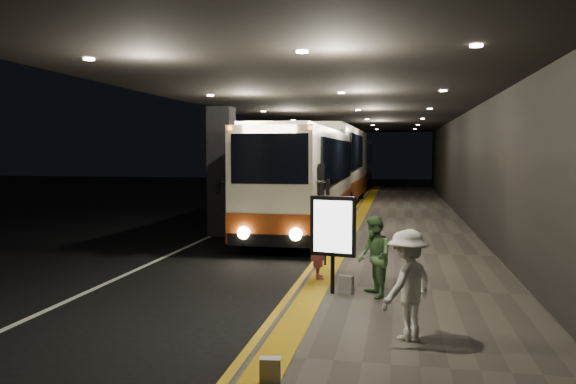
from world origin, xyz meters
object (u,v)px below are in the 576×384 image
(coach_main, at_px, (305,183))
(passenger_waiting_white, at_px, (407,284))
(passenger_waiting_green, at_px, (374,257))
(bag_polka, at_px, (346,285))
(coach_third, at_px, (354,164))
(info_sign, at_px, (333,228))
(coach_second, at_px, (333,169))
(stanchion_post, at_px, (325,243))
(bag_plain, at_px, (270,371))
(passenger_boarding, at_px, (319,244))

(coach_main, relative_size, passenger_waiting_white, 7.22)
(coach_main, distance_m, passenger_waiting_green, 10.03)
(bag_polka, bearing_deg, passenger_waiting_green, -11.85)
(coach_third, bearing_deg, info_sign, -87.19)
(coach_second, bearing_deg, info_sign, -82.73)
(passenger_waiting_white, distance_m, stanchion_post, 5.33)
(coach_second, relative_size, coach_third, 1.06)
(coach_main, relative_size, passenger_waiting_green, 7.57)
(passenger_waiting_green, relative_size, info_sign, 0.81)
(coach_main, bearing_deg, coach_third, 90.98)
(coach_second, height_order, stanchion_post, coach_second)
(bag_polka, bearing_deg, coach_main, 104.10)
(coach_second, relative_size, bag_polka, 36.47)
(bag_plain, bearing_deg, coach_third, 93.09)
(coach_third, relative_size, bag_polka, 34.39)
(coach_third, distance_m, info_sign, 36.10)
(passenger_waiting_white, distance_m, bag_plain, 2.61)
(bag_plain, distance_m, info_sign, 4.48)
(coach_third, bearing_deg, bag_polka, -86.78)
(coach_main, bearing_deg, bag_polka, -75.56)
(passenger_waiting_white, height_order, stanchion_post, passenger_waiting_white)
(coach_second, xyz_separation_m, passenger_boarding, (1.78, -18.05, -1.04))
(coach_main, relative_size, info_sign, 6.15)
(passenger_waiting_green, xyz_separation_m, bag_plain, (-1.03, -4.24, -0.61))
(coach_second, relative_size, stanchion_post, 11.73)
(passenger_waiting_green, relative_size, bag_polka, 4.31)
(bag_plain, xyz_separation_m, stanchion_post, (-0.24, 6.95, 0.40))
(bag_polka, bearing_deg, coach_second, 97.29)
(info_sign, distance_m, stanchion_post, 2.75)
(coach_main, distance_m, stanchion_post, 7.13)
(coach_third, relative_size, bag_plain, 39.65)
(passenger_boarding, distance_m, bag_polka, 1.50)
(coach_second, distance_m, bag_polka, 19.48)
(bag_polka, bearing_deg, info_sign, -174.55)
(stanchion_post, bearing_deg, passenger_waiting_white, -69.71)
(coach_third, xyz_separation_m, bag_polka, (2.67, -36.00, -1.51))
(coach_main, xyz_separation_m, passenger_waiting_green, (2.91, -9.57, -0.81))
(coach_third, height_order, bag_polka, coach_third)
(passenger_boarding, xyz_separation_m, info_sign, (0.43, -1.22, 0.52))
(coach_third, distance_m, bag_polka, 36.13)
(passenger_boarding, height_order, info_sign, info_sign)
(coach_second, bearing_deg, coach_third, 91.44)
(coach_main, xyz_separation_m, passenger_boarding, (1.69, -8.25, -0.82))
(passenger_boarding, relative_size, bag_plain, 4.91)
(coach_third, bearing_deg, passenger_waiting_green, -85.95)
(coach_third, bearing_deg, bag_plain, -87.94)
(bag_plain, xyz_separation_m, info_sign, (0.24, 4.33, 1.12))
(coach_second, relative_size, passenger_boarding, 8.57)
(coach_second, xyz_separation_m, stanchion_post, (1.73, -16.66, -1.25))
(coach_main, bearing_deg, bag_plain, -81.90)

